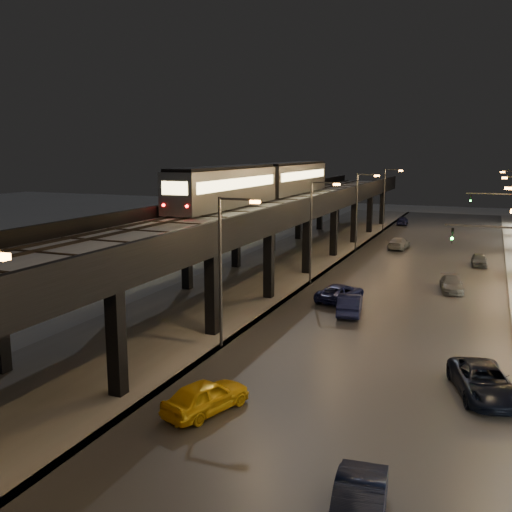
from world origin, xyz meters
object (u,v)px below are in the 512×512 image
(car_onc_dark, at_px, (484,382))
(car_near_white, at_px, (350,305))
(car_mid_dark, at_px, (399,244))
(car_onc_white, at_px, (451,285))
(car_mid_silver, at_px, (340,293))
(car_far_white, at_px, (402,221))
(car_onc_silver, at_px, (358,510))
(car_taxi, at_px, (206,397))
(car_onc_red, at_px, (479,260))
(subway_train, at_px, (264,181))

(car_onc_dark, bearing_deg, car_near_white, 112.38)
(car_mid_dark, bearing_deg, car_onc_white, 114.49)
(car_mid_silver, distance_m, car_far_white, 49.19)
(car_onc_silver, relative_size, car_onc_dark, 0.85)
(car_far_white, height_order, car_onc_white, car_far_white)
(car_taxi, bearing_deg, car_onc_dark, -131.47)
(car_taxi, height_order, car_onc_red, car_taxi)
(car_taxi, xyz_separation_m, car_far_white, (-1.53, 70.09, -0.06))
(car_mid_silver, distance_m, car_onc_red, 21.35)
(car_onc_red, bearing_deg, car_near_white, -113.85)
(car_onc_white, bearing_deg, car_mid_silver, -148.28)
(car_onc_white, bearing_deg, car_near_white, -131.43)
(car_near_white, bearing_deg, subway_train, -60.76)
(car_far_white, distance_m, car_onc_silver, 76.15)
(car_taxi, bearing_deg, subway_train, -53.52)
(car_onc_white, bearing_deg, car_onc_silver, -99.89)
(car_onc_dark, bearing_deg, car_onc_red, 75.08)
(car_onc_dark, height_order, car_onc_red, car_onc_dark)
(car_far_white, distance_m, car_onc_dark, 64.89)
(subway_train, height_order, car_onc_white, subway_train)
(subway_train, bearing_deg, car_far_white, 75.10)
(car_taxi, distance_m, car_onc_white, 28.95)
(car_onc_silver, bearing_deg, car_onc_white, 82.45)
(subway_train, height_order, car_onc_red, subway_train)
(car_onc_white, bearing_deg, car_taxi, -116.26)
(car_mid_silver, height_order, car_onc_silver, car_onc_silver)
(car_far_white, bearing_deg, car_taxi, 87.96)
(car_far_white, bearing_deg, car_onc_red, 108.49)
(car_taxi, bearing_deg, car_onc_white, -88.41)
(car_taxi, relative_size, car_far_white, 1.10)
(car_far_white, bearing_deg, car_mid_dark, 93.85)
(car_mid_silver, distance_m, car_mid_dark, 26.16)
(car_mid_dark, bearing_deg, car_far_white, -78.82)
(car_near_white, height_order, car_far_white, car_near_white)
(car_onc_dark, bearing_deg, car_onc_white, 81.08)
(car_mid_silver, xyz_separation_m, car_mid_dark, (0.51, 26.15, 0.01))
(car_taxi, height_order, car_onc_dark, car_taxi)
(car_near_white, distance_m, car_onc_dark, 14.49)
(subway_train, bearing_deg, car_taxi, -72.42)
(car_onc_silver, distance_m, car_onc_white, 33.10)
(car_taxi, xyz_separation_m, car_mid_silver, (0.84, 20.96, -0.06))
(car_far_white, bearing_deg, car_onc_dark, 98.24)
(car_mid_silver, bearing_deg, car_onc_dark, 140.03)
(car_onc_dark, distance_m, car_onc_white, 21.32)
(car_onc_silver, bearing_deg, car_mid_dark, 90.67)
(car_near_white, xyz_separation_m, car_onc_silver, (5.74, -23.24, -0.00))
(car_far_white, height_order, car_onc_dark, car_onc_dark)
(car_mid_dark, relative_size, car_onc_red, 1.28)
(car_onc_dark, distance_m, car_onc_red, 33.51)
(car_near_white, relative_size, car_onc_silver, 1.00)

